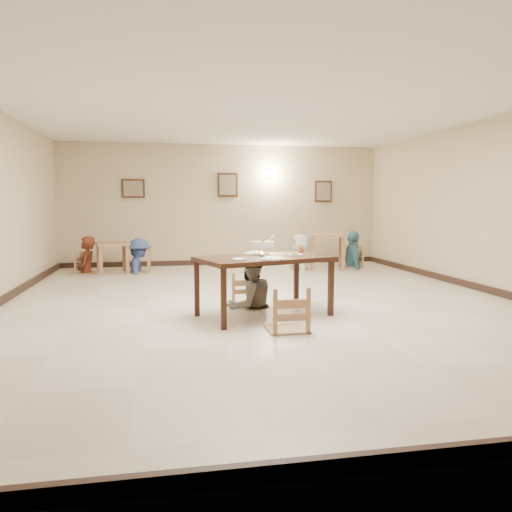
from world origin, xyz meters
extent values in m
plane|color=beige|center=(0.00, 0.00, 0.00)|extent=(10.00, 10.00, 0.00)
plane|color=silver|center=(0.00, 0.00, 3.00)|extent=(10.00, 10.00, 0.00)
plane|color=#C7B292|center=(0.00, 5.00, 1.50)|extent=(10.00, 0.00, 10.00)
plane|color=#C7B292|center=(0.00, -5.00, 1.50)|extent=(10.00, 0.00, 10.00)
plane|color=#C7B292|center=(4.00, 0.00, 1.50)|extent=(0.00, 10.00, 10.00)
cube|color=black|center=(0.00, 4.97, 0.06)|extent=(8.00, 0.06, 0.12)
cube|color=black|center=(0.00, -4.97, 0.06)|extent=(8.00, 0.06, 0.12)
cube|color=black|center=(3.97, 0.00, 0.06)|extent=(0.06, 10.00, 0.12)
cube|color=#331E11|center=(-2.20, 4.96, 1.90)|extent=(0.55, 0.03, 0.45)
cube|color=gray|center=(-2.20, 4.94, 1.90)|extent=(0.45, 0.01, 0.37)
cube|color=#331E11|center=(0.10, 4.96, 2.00)|extent=(0.50, 0.03, 0.60)
cube|color=gray|center=(0.10, 4.94, 2.00)|extent=(0.41, 0.01, 0.49)
cube|color=#331E11|center=(2.60, 4.96, 1.85)|extent=(0.45, 0.03, 0.55)
cube|color=gray|center=(2.60, 4.94, 1.85)|extent=(0.37, 0.01, 0.45)
cube|color=#FFD88C|center=(1.20, 4.96, 2.30)|extent=(0.16, 0.05, 0.22)
cube|color=#331A12|center=(-0.18, -0.91, 0.79)|extent=(1.96, 1.48, 0.06)
cube|color=#331A12|center=(-0.82, -1.57, 0.38)|extent=(0.07, 0.07, 0.76)
cube|color=#331A12|center=(0.73, -1.06, 0.38)|extent=(0.07, 0.07, 0.76)
cube|color=#331A12|center=(-1.08, -0.75, 0.38)|extent=(0.07, 0.07, 0.76)
cube|color=#331A12|center=(0.46, -0.25, 0.38)|extent=(0.07, 0.07, 0.76)
cube|color=tan|center=(-0.28, -0.18, 0.41)|extent=(0.41, 0.41, 0.05)
cube|color=tan|center=(-0.06, -1.74, 0.47)|extent=(0.48, 0.48, 0.05)
imported|color=gray|center=(-0.26, -0.27, 0.82)|extent=(0.97, 0.87, 1.63)
torus|color=silver|center=(-0.20, -0.90, 0.95)|extent=(0.25, 0.25, 0.01)
cylinder|color=silver|center=(-0.20, -0.90, 0.84)|extent=(0.07, 0.07, 0.04)
cone|color=#FFA526|center=(-0.20, -0.90, 0.88)|extent=(0.04, 0.04, 0.06)
cylinder|color=white|center=(-0.20, -0.90, 0.99)|extent=(0.32, 0.32, 0.07)
cylinder|color=#BC622E|center=(-0.20, -0.90, 1.02)|extent=(0.28, 0.28, 0.02)
sphere|color=#2D7223|center=(-0.19, -0.91, 1.04)|extent=(0.05, 0.05, 0.05)
cylinder|color=silver|center=(-0.08, -0.84, 1.05)|extent=(0.15, 0.09, 0.10)
cylinder|color=silver|center=(-0.11, -0.85, 0.88)|extent=(0.01, 0.01, 0.14)
cylinder|color=silver|center=(-0.30, -0.85, 0.88)|extent=(0.01, 0.01, 0.14)
cylinder|color=silver|center=(-0.20, -1.02, 0.88)|extent=(0.01, 0.01, 0.14)
cylinder|color=white|center=(-0.23, -0.58, 0.83)|extent=(0.32, 0.32, 0.02)
ellipsoid|color=white|center=(-0.23, -0.58, 0.84)|extent=(0.21, 0.18, 0.07)
cylinder|color=white|center=(-0.16, -1.30, 0.83)|extent=(0.27, 0.27, 0.02)
ellipsoid|color=white|center=(-0.16, -1.30, 0.83)|extent=(0.18, 0.15, 0.06)
cylinder|color=white|center=(0.28, -0.85, 0.83)|extent=(0.23, 0.23, 0.02)
sphere|color=#2D7223|center=(0.24, -0.91, 0.85)|extent=(0.04, 0.04, 0.04)
cylinder|color=white|center=(-0.52, -1.16, 0.83)|extent=(0.12, 0.12, 0.02)
cylinder|color=#AB1316|center=(-0.52, -1.16, 0.84)|extent=(0.09, 0.09, 0.01)
cube|color=white|center=(-0.60, -1.34, 0.83)|extent=(0.15, 0.18, 0.03)
cube|color=silver|center=(-0.55, -1.26, 0.83)|extent=(0.04, 0.16, 0.01)
cube|color=silver|center=(-0.52, -1.26, 0.83)|extent=(0.04, 0.16, 0.01)
cylinder|color=white|center=(0.42, -0.66, 0.89)|extent=(0.07, 0.07, 0.14)
cylinder|color=orange|center=(0.42, -0.66, 0.87)|extent=(0.06, 0.06, 0.10)
cube|color=#A27452|center=(-2.62, 3.84, 0.65)|extent=(0.81, 0.81, 0.06)
cube|color=#A27452|center=(-2.83, 3.51, 0.31)|extent=(0.07, 0.07, 0.62)
cube|color=#A27452|center=(-2.28, 3.63, 0.31)|extent=(0.07, 0.07, 0.62)
cube|color=#A27452|center=(-2.95, 4.06, 0.31)|extent=(0.07, 0.07, 0.62)
cube|color=#A27452|center=(-2.40, 4.18, 0.31)|extent=(0.07, 0.07, 0.62)
cube|color=#A27452|center=(2.31, 3.78, 0.80)|extent=(1.02, 1.02, 0.06)
cube|color=#A27452|center=(1.88, 3.53, 0.38)|extent=(0.07, 0.07, 0.77)
cube|color=#A27452|center=(2.56, 3.34, 0.38)|extent=(0.07, 0.07, 0.77)
cube|color=#A27452|center=(2.07, 4.21, 0.38)|extent=(0.07, 0.07, 0.77)
cube|color=#A27452|center=(2.75, 4.02, 0.38)|extent=(0.07, 0.07, 0.77)
cube|color=tan|center=(-3.18, 3.90, 0.40)|extent=(0.41, 0.41, 0.04)
cube|color=tan|center=(-2.05, 3.80, 0.46)|extent=(0.47, 0.47, 0.05)
cube|color=tan|center=(1.64, 3.71, 0.41)|extent=(0.42, 0.42, 0.05)
cube|color=tan|center=(2.99, 3.81, 0.44)|extent=(0.45, 0.45, 0.05)
imported|color=#532114|center=(-3.18, 3.90, 0.82)|extent=(0.42, 0.62, 1.65)
imported|color=#405488|center=(-2.05, 3.80, 0.77)|extent=(0.62, 1.03, 1.54)
imported|color=silver|center=(1.64, 3.71, 0.82)|extent=(0.56, 0.83, 1.65)
imported|color=teal|center=(2.99, 3.81, 0.89)|extent=(0.57, 1.09, 1.77)
camera|label=1|loc=(-1.54, -7.52, 1.53)|focal=35.00mm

